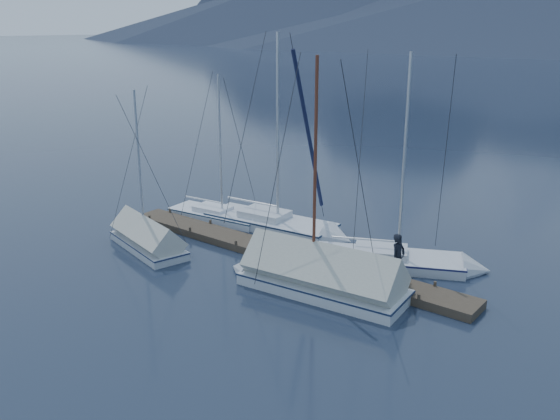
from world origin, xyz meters
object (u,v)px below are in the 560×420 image
Objects in this scene: sailboat_open_left at (229,219)px; person at (398,258)px; sailboat_covered_near at (310,278)px; sailboat_open_mid at (287,228)px; sailboat_open_right at (410,263)px; sailboat_covered_far at (144,239)px.

sailboat_open_left is 11.03m from person.
person is (2.64, 2.14, 0.81)m from sailboat_covered_near.
sailboat_open_mid reaches higher than person.
sailboat_open_right reaches higher than person.
sailboat_open_left is 3.39m from sailboat_open_mid.
sailboat_open_right reaches higher than sailboat_open_left.
sailboat_open_right reaches higher than sailboat_covered_near.
sailboat_open_right reaches higher than sailboat_covered_far.
sailboat_open_mid reaches higher than sailboat_covered_near.
sailboat_open_left is at bearing -178.35° from sailboat_open_right.
sailboat_open_left is 0.79× the size of sailboat_open_mid.
sailboat_covered_near is 1.24× the size of sailboat_covered_far.
person is at bearing -10.58° from sailboat_open_left.
sailboat_open_mid reaches higher than sailboat_open_right.
sailboat_covered_far is (-0.62, -5.14, 0.24)m from sailboat_open_left.
person is (7.47, -2.71, 1.11)m from sailboat_open_mid.
sailboat_open_mid is at bearing 176.71° from sailboat_open_right.
person is at bearing 39.05° from sailboat_covered_near.
sailboat_open_mid is at bearing 134.87° from sailboat_covered_near.
sailboat_covered_near reaches higher than person.
sailboat_open_left is 4.33× the size of person.
sailboat_covered_near reaches higher than sailboat_covered_far.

